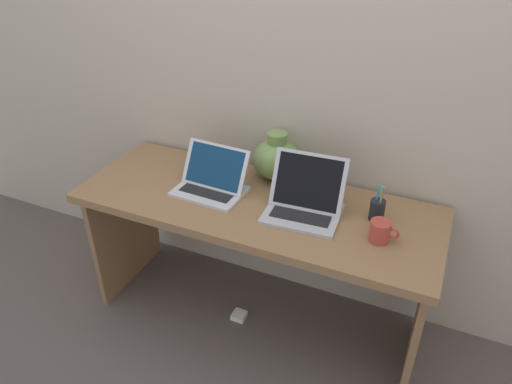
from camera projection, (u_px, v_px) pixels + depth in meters
The scene contains 9 objects.
ground_plane at pixel (256, 315), 2.52m from camera, with size 6.00×6.00×0.00m, color #564C47.
back_wall at pixel (287, 73), 2.15m from camera, with size 4.40×0.04×2.40m, color #BCAD99.
desk at pixel (256, 227), 2.21m from camera, with size 1.63×0.60×0.71m.
laptop_left at pixel (212, 180), 2.19m from camera, with size 0.32×0.24×0.20m.
laptop_right at pixel (305, 199), 2.04m from camera, with size 0.33×0.28×0.24m.
green_vase at pixel (277, 158), 2.27m from camera, with size 0.23×0.23×0.23m.
coffee_mug at pixel (380, 231), 1.88m from camera, with size 0.12×0.08×0.09m.
pen_cup at pixel (377, 210), 2.00m from camera, with size 0.06×0.06×0.17m.
power_brick at pixel (239, 316), 2.50m from camera, with size 0.07×0.07×0.03m, color white.
Camera 1 is at (0.73, -1.64, 1.88)m, focal length 33.67 mm.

